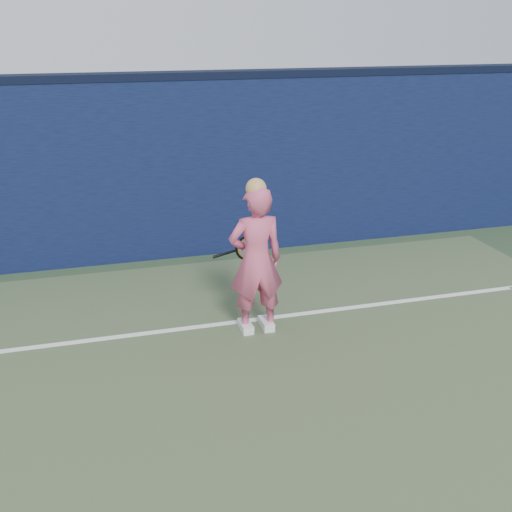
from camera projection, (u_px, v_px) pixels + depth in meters
name	position (u px, v px, depth m)	size (l,w,h in m)	color
backstop_wall	(112.00, 174.00, 8.87)	(24.00, 0.40, 2.50)	black
wall_cap	(104.00, 77.00, 8.42)	(24.00, 0.42, 0.10)	black
player	(256.00, 260.00, 6.90)	(0.60, 0.40, 1.73)	#D35275
racket	(245.00, 249.00, 7.27)	(0.53, 0.15, 0.29)	black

